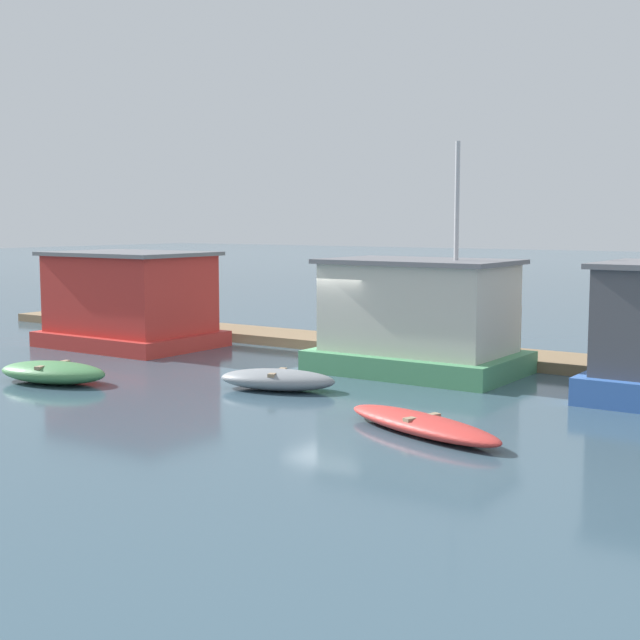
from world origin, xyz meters
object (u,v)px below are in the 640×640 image
houseboat_green (418,319)px  mooring_post_far_left (515,339)px  dinghy_red (422,424)px  mooring_post_far_right (100,311)px  dinghy_grey (277,380)px  houseboat_red (130,301)px  dinghy_green (53,372)px

houseboat_green → mooring_post_far_left: bearing=34.6°
dinghy_red → mooring_post_far_right: 18.86m
mooring_post_far_left → dinghy_grey: bearing=-123.7°
houseboat_red → houseboat_green: 10.01m
dinghy_grey → houseboat_red: bearing=158.6°
houseboat_red → dinghy_grey: bearing=-21.4°
houseboat_green → dinghy_red: size_ratio=1.49×
houseboat_green → mooring_post_far_right: 14.04m
houseboat_green → mooring_post_far_left: 2.63m
dinghy_grey → mooring_post_far_right: 13.56m
dinghy_green → mooring_post_far_left: size_ratio=1.77×
houseboat_red → dinghy_green: size_ratio=1.63×
dinghy_green → mooring_post_far_left: bearing=41.9°
dinghy_grey → dinghy_red: (4.92, -1.97, -0.07)m
houseboat_green → dinghy_green: houseboat_green is taller
houseboat_green → mooring_post_far_right: bearing=174.0°
dinghy_green → mooring_post_far_left: (8.87, 7.97, 0.63)m
dinghy_green → houseboat_red: bearing=119.5°
mooring_post_far_right → mooring_post_far_left: (16.07, 0.00, 0.17)m
houseboat_red → dinghy_red: houseboat_red is taller
houseboat_green → dinghy_red: bearing=-61.2°
houseboat_red → mooring_post_far_left: (12.11, 2.26, -0.57)m
dinghy_green → dinghy_red: size_ratio=0.79×
dinghy_green → mooring_post_far_right: size_ratio=2.18×
dinghy_green → mooring_post_far_right: mooring_post_far_right is taller
houseboat_green → mooring_post_far_left: size_ratio=3.34×
houseboat_green → mooring_post_far_right: (-13.94, 1.47, -0.69)m
dinghy_green → mooring_post_far_right: bearing=132.1°
houseboat_red → dinghy_grey: 9.11m
dinghy_green → dinghy_red: (10.08, 0.44, -0.08)m
houseboat_red → dinghy_grey: size_ratio=1.70×
dinghy_red → mooring_post_far_right: (-17.28, 7.53, 0.55)m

